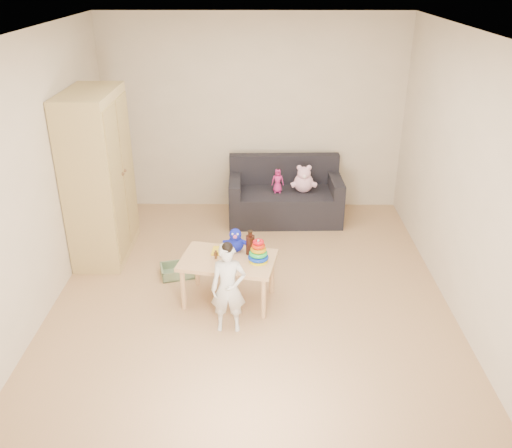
{
  "coord_description": "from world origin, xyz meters",
  "views": [
    {
      "loc": [
        0.1,
        -4.87,
        3.12
      ],
      "look_at": [
        0.05,
        0.25,
        0.65
      ],
      "focal_mm": 38.0,
      "sensor_mm": 36.0,
      "label": 1
    }
  ],
  "objects_px": {
    "sofa": "(285,205)",
    "play_table": "(228,280)",
    "toddler": "(228,289)",
    "wardrobe": "(99,177)"
  },
  "relations": [
    {
      "from": "wardrobe",
      "to": "toddler",
      "type": "bearing_deg",
      "value": -44.48
    },
    {
      "from": "toddler",
      "to": "sofa",
      "type": "bearing_deg",
      "value": 74.0
    },
    {
      "from": "sofa",
      "to": "play_table",
      "type": "xyz_separation_m",
      "value": [
        -0.64,
        -1.95,
        0.04
      ]
    },
    {
      "from": "play_table",
      "to": "toddler",
      "type": "xyz_separation_m",
      "value": [
        0.03,
        -0.48,
        0.19
      ]
    },
    {
      "from": "wardrobe",
      "to": "toddler",
      "type": "height_order",
      "value": "wardrobe"
    },
    {
      "from": "sofa",
      "to": "toddler",
      "type": "bearing_deg",
      "value": -105.88
    },
    {
      "from": "sofa",
      "to": "play_table",
      "type": "bearing_deg",
      "value": -109.96
    },
    {
      "from": "play_table",
      "to": "toddler",
      "type": "bearing_deg",
      "value": -86.44
    },
    {
      "from": "sofa",
      "to": "play_table",
      "type": "distance_m",
      "value": 2.05
    },
    {
      "from": "wardrobe",
      "to": "play_table",
      "type": "relative_size",
      "value": 2.08
    }
  ]
}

